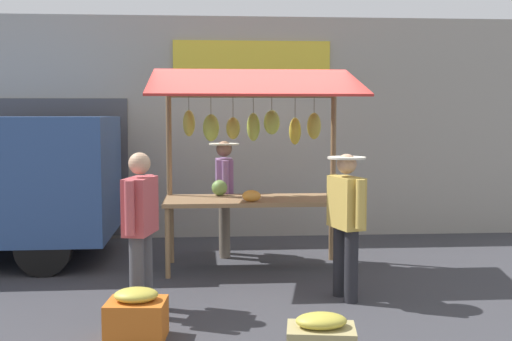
{
  "coord_description": "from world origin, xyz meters",
  "views": [
    {
      "loc": [
        0.55,
        7.71,
        1.91
      ],
      "look_at": [
        0.0,
        0.3,
        1.25
      ],
      "focal_mm": 44.45,
      "sensor_mm": 36.0,
      "label": 1
    }
  ],
  "objects_px": {
    "vendor_with_sunhat": "(224,189)",
    "shopper_in_grey_tee": "(346,216)",
    "shopper_in_striped_shirt": "(140,222)",
    "market_stall": "(252,143)",
    "produce_crate_side": "(321,338)",
    "produce_crate_near": "(136,316)"
  },
  "relations": [
    {
      "from": "vendor_with_sunhat",
      "to": "shopper_in_grey_tee",
      "type": "xyz_separation_m",
      "value": [
        -1.2,
        2.12,
        -0.03
      ]
    },
    {
      "from": "market_stall",
      "to": "shopper_in_striped_shirt",
      "type": "bearing_deg",
      "value": 55.18
    },
    {
      "from": "shopper_in_striped_shirt",
      "to": "shopper_in_grey_tee",
      "type": "xyz_separation_m",
      "value": [
        -2.06,
        -0.28,
        -0.01
      ]
    },
    {
      "from": "produce_crate_near",
      "to": "produce_crate_side",
      "type": "height_order",
      "value": "produce_crate_near"
    },
    {
      "from": "vendor_with_sunhat",
      "to": "produce_crate_side",
      "type": "relative_size",
      "value": 2.67
    },
    {
      "from": "shopper_in_grey_tee",
      "to": "produce_crate_side",
      "type": "xyz_separation_m",
      "value": [
        0.53,
        1.56,
        -0.71
      ]
    },
    {
      "from": "market_stall",
      "to": "vendor_with_sunhat",
      "type": "xyz_separation_m",
      "value": [
        0.33,
        -0.69,
        -0.65
      ]
    },
    {
      "from": "produce_crate_near",
      "to": "shopper_in_striped_shirt",
      "type": "bearing_deg",
      "value": -87.28
    },
    {
      "from": "shopper_in_striped_shirt",
      "to": "shopper_in_grey_tee",
      "type": "distance_m",
      "value": 2.08
    },
    {
      "from": "market_stall",
      "to": "produce_crate_side",
      "type": "relative_size",
      "value": 4.29
    },
    {
      "from": "shopper_in_grey_tee",
      "to": "produce_crate_side",
      "type": "relative_size",
      "value": 2.59
    },
    {
      "from": "shopper_in_striped_shirt",
      "to": "produce_crate_near",
      "type": "xyz_separation_m",
      "value": [
        -0.04,
        0.76,
        -0.68
      ]
    },
    {
      "from": "produce_crate_near",
      "to": "produce_crate_side",
      "type": "bearing_deg",
      "value": 160.46
    },
    {
      "from": "shopper_in_striped_shirt",
      "to": "produce_crate_side",
      "type": "distance_m",
      "value": 2.12
    },
    {
      "from": "market_stall",
      "to": "shopper_in_striped_shirt",
      "type": "xyz_separation_m",
      "value": [
        1.19,
        1.71,
        -0.68
      ]
    },
    {
      "from": "produce_crate_near",
      "to": "vendor_with_sunhat",
      "type": "bearing_deg",
      "value": -104.65
    },
    {
      "from": "vendor_with_sunhat",
      "to": "shopper_in_grey_tee",
      "type": "distance_m",
      "value": 2.44
    },
    {
      "from": "vendor_with_sunhat",
      "to": "shopper_in_grey_tee",
      "type": "height_order",
      "value": "vendor_with_sunhat"
    },
    {
      "from": "market_stall",
      "to": "vendor_with_sunhat",
      "type": "height_order",
      "value": "market_stall"
    },
    {
      "from": "market_stall",
      "to": "shopper_in_striped_shirt",
      "type": "height_order",
      "value": "market_stall"
    },
    {
      "from": "vendor_with_sunhat",
      "to": "shopper_in_striped_shirt",
      "type": "bearing_deg",
      "value": -21.22
    },
    {
      "from": "vendor_with_sunhat",
      "to": "shopper_in_grey_tee",
      "type": "relative_size",
      "value": 1.03
    }
  ]
}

